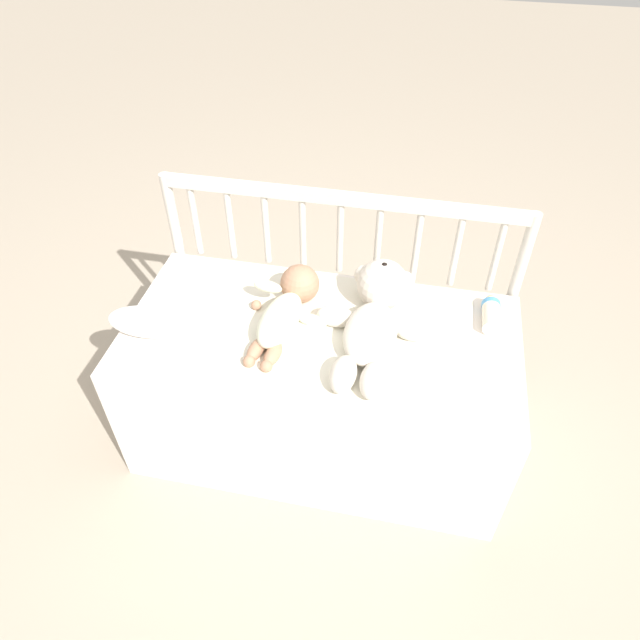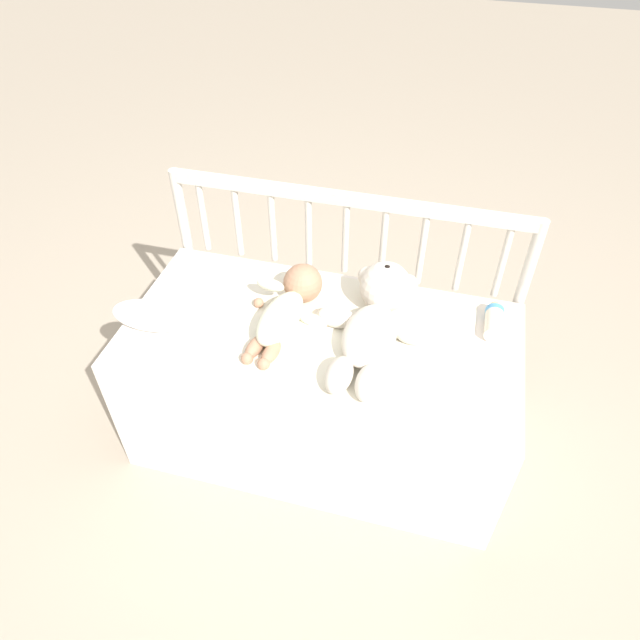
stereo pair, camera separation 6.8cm
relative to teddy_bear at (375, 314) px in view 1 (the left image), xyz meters
name	(u,v)px [view 1 (the left image)]	position (x,y,z in m)	size (l,w,h in m)	color
ground_plane	(320,431)	(-0.15, -0.05, -0.55)	(12.00, 12.00, 0.00)	tan
crib_mattress	(320,387)	(-0.15, -0.05, -0.30)	(1.18, 0.59, 0.49)	white
crib_rail	(340,253)	(-0.15, 0.26, 0.01)	(1.18, 0.04, 0.78)	beige
blanket	(334,335)	(-0.11, -0.05, -0.06)	(0.81, 0.55, 0.01)	silver
teddy_bear	(375,314)	(0.00, 0.00, 0.00)	(0.35, 0.50, 0.16)	silver
baby	(287,308)	(-0.26, -0.01, -0.01)	(0.25, 0.40, 0.12)	#EAEACC
small_pillow	(149,322)	(-0.66, -0.14, -0.03)	(0.26, 0.12, 0.06)	white
baby_bottle	(491,313)	(0.34, 0.11, -0.03)	(0.06, 0.15, 0.06)	#F4E5CC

